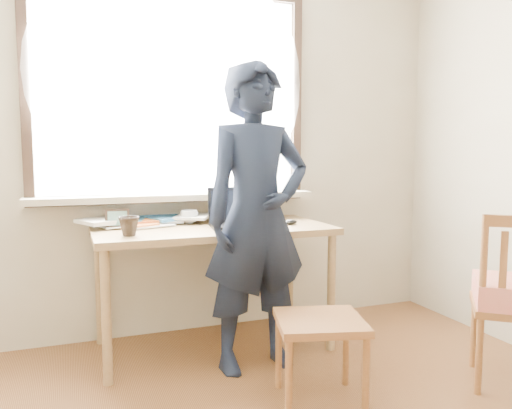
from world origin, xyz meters
name	(u,v)px	position (x,y,z in m)	size (l,w,h in m)	color
room_shell	(331,26)	(-0.02, 0.20, 1.64)	(3.52, 4.02, 2.61)	#B8AE94
desk	(213,239)	(-0.04, 1.63, 0.69)	(1.43, 0.71, 0.77)	olive
laptop	(237,217)	(0.11, 1.60, 0.82)	(0.38, 0.32, 0.23)	black
mug_white	(189,217)	(-0.14, 1.80, 0.81)	(0.11, 0.11, 0.09)	white
mug_dark	(129,226)	(-0.56, 1.45, 0.82)	(0.11, 0.11, 0.11)	black
mouse	(291,222)	(0.44, 1.53, 0.78)	(0.08, 0.06, 0.03)	black
desk_clutter	(158,221)	(-0.34, 1.81, 0.79)	(0.78, 0.54, 0.05)	white
book_a	(150,221)	(-0.38, 1.90, 0.78)	(0.20, 0.27, 0.03)	white
book_b	(255,217)	(0.34, 1.89, 0.77)	(0.16, 0.22, 0.02)	white
picture_frame	(117,220)	(-0.59, 1.73, 0.82)	(0.14, 0.03, 0.11)	black
work_chair	(320,331)	(0.26, 0.77, 0.36)	(0.50, 0.49, 0.42)	brown
person	(257,217)	(0.12, 1.27, 0.86)	(0.63, 0.41, 1.72)	black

